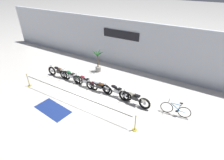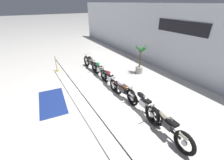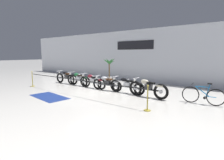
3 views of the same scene
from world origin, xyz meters
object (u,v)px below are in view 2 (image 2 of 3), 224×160
at_px(motorcycle_black_0, 91,63).
at_px(motorcycle_black_4, 143,103).
at_px(motorcycle_maroon_2, 110,79).
at_px(floor_banner, 52,102).
at_px(motorcycle_silver_3, 123,90).
at_px(stanchion_far_left, 69,79).
at_px(motorcycle_cream_5, 167,125).
at_px(potted_palm_left_of_row, 140,58).
at_px(motorcycle_green_1, 100,70).

height_order(motorcycle_black_0, motorcycle_black_4, motorcycle_black_0).
bearing_deg(motorcycle_black_4, motorcycle_maroon_2, -178.08).
height_order(motorcycle_maroon_2, floor_banner, motorcycle_maroon_2).
bearing_deg(motorcycle_silver_3, stanchion_far_left, -133.95).
xyz_separation_m(motorcycle_silver_3, stanchion_far_left, (-1.98, -2.05, 0.27)).
relative_size(motorcycle_black_0, motorcycle_black_4, 0.98).
bearing_deg(motorcycle_black_0, stanchion_far_left, -46.56).
bearing_deg(motorcycle_silver_3, floor_banner, -114.38).
xyz_separation_m(motorcycle_cream_5, potted_palm_left_of_row, (-4.61, 2.63, 0.58)).
height_order(motorcycle_silver_3, stanchion_far_left, stanchion_far_left).
xyz_separation_m(motorcycle_maroon_2, floor_banner, (-0.15, -3.14, -0.46)).
bearing_deg(motorcycle_black_4, motorcycle_black_0, -179.82).
xyz_separation_m(motorcycle_black_0, motorcycle_silver_3, (4.01, -0.10, -0.02)).
height_order(motorcycle_black_4, motorcycle_cream_5, motorcycle_cream_5).
relative_size(motorcycle_black_0, motorcycle_green_1, 1.00).
bearing_deg(potted_palm_left_of_row, motorcycle_black_4, -37.72).
height_order(motorcycle_black_4, stanchion_far_left, stanchion_far_left).
xyz_separation_m(stanchion_far_left, floor_banner, (0.57, -1.06, -0.72)).
bearing_deg(floor_banner, motorcycle_black_4, 55.70).
height_order(motorcycle_maroon_2, motorcycle_cream_5, motorcycle_cream_5).
distance_m(motorcycle_maroon_2, motorcycle_cream_5, 4.04).
height_order(motorcycle_green_1, potted_palm_left_of_row, potted_palm_left_of_row).
bearing_deg(motorcycle_green_1, motorcycle_black_4, 0.27).
xyz_separation_m(motorcycle_black_0, stanchion_far_left, (2.03, -2.15, 0.25)).
distance_m(motorcycle_black_4, potted_palm_left_of_row, 4.09).
relative_size(motorcycle_cream_5, stanchion_far_left, 0.26).
height_order(motorcycle_cream_5, stanchion_far_left, stanchion_far_left).
distance_m(motorcycle_maroon_2, motorcycle_silver_3, 1.26).
bearing_deg(motorcycle_black_4, potted_palm_left_of_row, 142.28).
bearing_deg(floor_banner, motorcycle_cream_5, 42.69).
xyz_separation_m(motorcycle_maroon_2, potted_palm_left_of_row, (-0.57, 2.56, 0.60)).
xyz_separation_m(motorcycle_black_4, stanchion_far_left, (-3.35, -2.17, 0.26)).
xyz_separation_m(motorcycle_maroon_2, motorcycle_black_4, (2.63, 0.09, -0.01)).
bearing_deg(motorcycle_silver_3, motorcycle_green_1, 178.00).
bearing_deg(stanchion_far_left, floor_banner, -61.84).
height_order(motorcycle_green_1, motorcycle_black_4, motorcycle_green_1).
distance_m(motorcycle_silver_3, floor_banner, 3.45).
height_order(motorcycle_maroon_2, stanchion_far_left, stanchion_far_left).
relative_size(motorcycle_cream_5, potted_palm_left_of_row, 1.14).
relative_size(motorcycle_black_4, stanchion_far_left, 0.27).
bearing_deg(floor_banner, stanchion_far_left, 124.60).
bearing_deg(motorcycle_cream_5, motorcycle_silver_3, 179.10).
distance_m(motorcycle_maroon_2, floor_banner, 3.17).
xyz_separation_m(motorcycle_green_1, motorcycle_maroon_2, (1.44, -0.07, -0.01)).
xyz_separation_m(motorcycle_silver_3, floor_banner, (-1.41, -3.11, -0.45)).
relative_size(motorcycle_green_1, motorcycle_cream_5, 1.02).
distance_m(motorcycle_green_1, potted_palm_left_of_row, 2.70).
bearing_deg(motorcycle_silver_3, motorcycle_cream_5, -0.90).
xyz_separation_m(motorcycle_maroon_2, motorcycle_cream_5, (4.03, -0.07, 0.02)).
xyz_separation_m(motorcycle_green_1, motorcycle_black_4, (4.07, 0.02, -0.02)).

